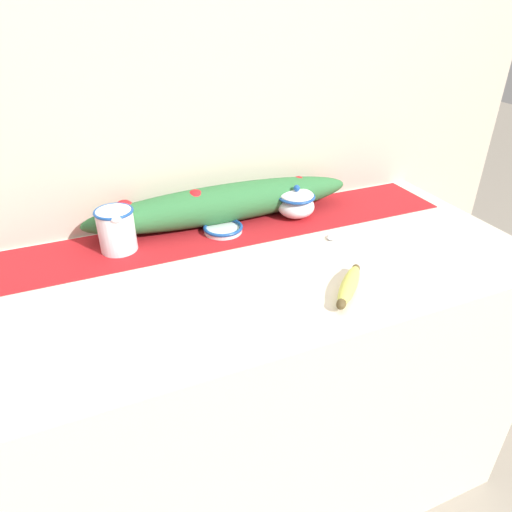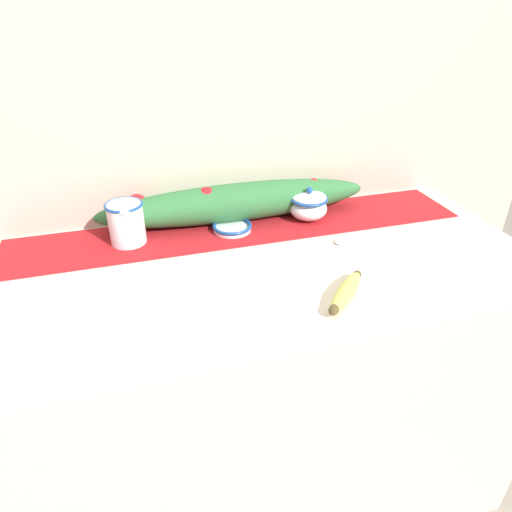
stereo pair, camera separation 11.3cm
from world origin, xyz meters
TOP-DOWN VIEW (x-y plane):
  - ground_plane at (0.00, 0.00)m, footprint 12.00×12.00m
  - countertop at (0.00, 0.00)m, footprint 1.48×0.69m
  - back_wall at (0.00, 0.36)m, footprint 2.28×0.04m
  - table_runner at (0.00, 0.22)m, footprint 1.36×0.23m
  - cream_pitcher at (-0.33, 0.22)m, footprint 0.10×0.12m
  - sugar_bowl at (0.21, 0.22)m, footprint 0.12×0.12m
  - small_dish at (-0.03, 0.21)m, footprint 0.12×0.12m
  - banana at (0.14, -0.20)m, footprint 0.15×0.15m
  - spoon at (0.24, 0.04)m, footprint 0.15×0.10m
  - poinsettia_garland at (-0.00, 0.27)m, footprint 0.84×0.13m

SIDE VIEW (x-z plane):
  - ground_plane at x=0.00m, z-range 0.00..0.00m
  - countertop at x=0.00m, z-range 0.00..0.90m
  - table_runner at x=0.00m, z-range 0.90..0.90m
  - spoon at x=0.24m, z-range 0.90..0.91m
  - small_dish at x=-0.03m, z-range 0.90..0.92m
  - banana at x=0.14m, z-range 0.90..0.93m
  - sugar_bowl at x=0.21m, z-range 0.89..1.00m
  - poinsettia_garland at x=0.00m, z-range 0.90..1.02m
  - cream_pitcher at x=-0.33m, z-range 0.90..1.02m
  - back_wall at x=0.00m, z-range 0.00..2.40m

